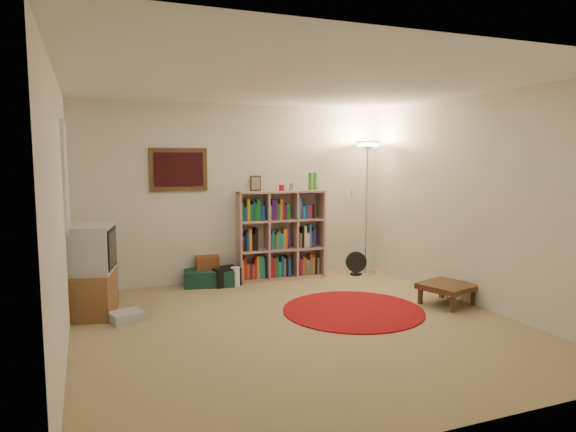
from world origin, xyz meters
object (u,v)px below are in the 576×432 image
(bookshelf, at_px, (279,236))
(floor_fan, at_px, (356,263))
(tv_stand, at_px, (90,272))
(side_table, at_px, (447,287))
(floor_lamp, at_px, (367,164))
(suitcase, at_px, (209,277))

(bookshelf, distance_m, floor_fan, 1.24)
(tv_stand, height_order, side_table, tv_stand)
(floor_lamp, xyz_separation_m, suitcase, (-2.39, 0.17, -1.55))
(bookshelf, relative_size, side_table, 2.20)
(floor_fan, distance_m, suitcase, 2.20)
(floor_lamp, distance_m, tv_stand, 4.15)
(tv_stand, relative_size, side_table, 1.46)
(side_table, bearing_deg, floor_fan, 98.52)
(side_table, bearing_deg, tv_stand, 164.01)
(suitcase, distance_m, side_table, 3.16)
(suitcase, bearing_deg, floor_lamp, 7.38)
(suitcase, height_order, side_table, side_table)
(floor_fan, bearing_deg, side_table, -65.17)
(floor_lamp, relative_size, side_table, 2.87)
(bookshelf, distance_m, tv_stand, 2.75)
(tv_stand, height_order, suitcase, tv_stand)
(floor_fan, height_order, tv_stand, tv_stand)
(floor_fan, bearing_deg, tv_stand, -154.28)
(floor_lamp, bearing_deg, floor_fan, -163.79)
(tv_stand, distance_m, suitcase, 1.80)
(tv_stand, bearing_deg, floor_fan, 21.49)
(bookshelf, bearing_deg, floor_lamp, -6.61)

